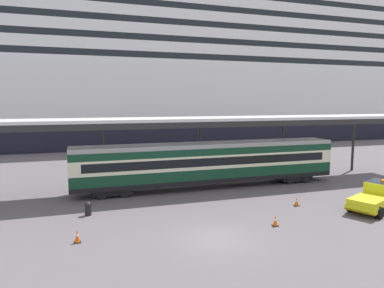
# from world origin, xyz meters

# --- Properties ---
(ground_plane) EXTENTS (400.00, 400.00, 0.00)m
(ground_plane) POSITION_xyz_m (0.00, 0.00, 0.00)
(ground_plane) COLOR #5D565B
(cruise_ship) EXTENTS (167.39, 24.62, 39.75)m
(cruise_ship) POSITION_xyz_m (14.65, 51.96, 13.97)
(cruise_ship) COLOR black
(cruise_ship) RESTS_ON ground
(platform_canopy) EXTENTS (46.05, 5.03, 6.38)m
(platform_canopy) POSITION_xyz_m (3.95, 12.01, 6.11)
(platform_canopy) COLOR silver
(platform_canopy) RESTS_ON ground
(train_carriage) EXTENTS (24.19, 2.81, 4.11)m
(train_carriage) POSITION_xyz_m (3.95, 11.59, 2.31)
(train_carriage) COLOR black
(train_carriage) RESTS_ON ground
(service_truck) EXTENTS (5.57, 3.98, 2.02)m
(service_truck) POSITION_xyz_m (13.37, 1.75, 0.99)
(service_truck) COLOR yellow
(service_truck) RESTS_ON ground
(traffic_cone_near) EXTENTS (0.36, 0.36, 0.68)m
(traffic_cone_near) POSITION_xyz_m (8.19, 4.18, 0.33)
(traffic_cone_near) COLOR black
(traffic_cone_near) RESTS_ON ground
(traffic_cone_mid) EXTENTS (0.36, 0.36, 0.70)m
(traffic_cone_mid) POSITION_xyz_m (4.36, 0.85, 0.34)
(traffic_cone_mid) COLOR black
(traffic_cone_mid) RESTS_ON ground
(traffic_cone_far) EXTENTS (0.36, 0.36, 0.74)m
(traffic_cone_far) POSITION_xyz_m (-7.52, 1.91, 0.36)
(traffic_cone_far) COLOR black
(traffic_cone_far) RESTS_ON ground
(quay_bollard) EXTENTS (0.48, 0.48, 0.96)m
(quay_bollard) POSITION_xyz_m (-6.81, 6.67, 0.52)
(quay_bollard) COLOR black
(quay_bollard) RESTS_ON ground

